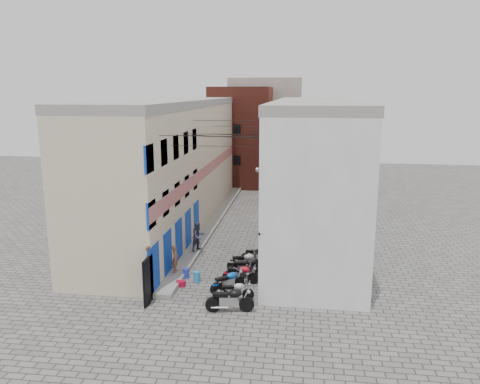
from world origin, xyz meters
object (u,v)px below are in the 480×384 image
at_px(motorcycle_g, 257,254).
at_px(person_b, 198,236).
at_px(motorcycle_d, 241,273).
at_px(water_jug_near, 197,277).
at_px(motorcycle_a, 230,298).
at_px(motorcycle_e, 247,266).
at_px(motorcycle_f, 245,260).
at_px(red_crate, 181,284).
at_px(motorcycle_c, 228,280).
at_px(water_jug_far, 186,273).
at_px(person_a, 175,259).
at_px(motorcycle_b, 235,290).

relative_size(motorcycle_g, person_b, 1.04).
height_order(motorcycle_d, water_jug_near, motorcycle_d).
distance_m(motorcycle_a, motorcycle_g, 6.18).
relative_size(motorcycle_e, motorcycle_f, 1.06).
bearing_deg(red_crate, motorcycle_c, -7.01).
xyz_separation_m(person_b, water_jug_far, (0.15, -3.61, -0.87)).
bearing_deg(person_a, motorcycle_f, -78.34).
bearing_deg(motorcycle_a, person_a, -144.65).
xyz_separation_m(motorcycle_b, person_b, (-3.09, 5.96, 0.61)).
relative_size(person_a, red_crate, 3.17).
xyz_separation_m(motorcycle_c, water_jug_near, (-1.79, 0.96, -0.30)).
relative_size(motorcycle_a, motorcycle_e, 1.04).
height_order(motorcycle_g, person_b, person_b).
distance_m(motorcycle_b, water_jug_near, 2.97).
relative_size(motorcycle_a, motorcycle_d, 1.15).
relative_size(motorcycle_a, motorcycle_g, 1.19).
relative_size(motorcycle_a, person_b, 1.24).
height_order(person_a, person_b, person_b).
distance_m(motorcycle_e, person_a, 3.80).
distance_m(motorcycle_e, water_jug_far, 3.22).
relative_size(person_b, water_jug_near, 3.19).
bearing_deg(water_jug_near, person_a, 154.99).
bearing_deg(motorcycle_c, motorcycle_e, 118.10).
bearing_deg(red_crate, motorcycle_g, 47.35).
bearing_deg(person_a, person_b, -15.47).
bearing_deg(water_jug_near, red_crate, -135.65).
height_order(motorcycle_b, motorcycle_g, motorcycle_g).
xyz_separation_m(motorcycle_b, water_jug_near, (-2.27, 1.91, -0.24)).
xyz_separation_m(motorcycle_g, person_b, (-3.60, 0.97, 0.60)).
height_order(motorcycle_e, person_b, person_b).
height_order(motorcycle_c, person_b, person_b).
height_order(motorcycle_d, motorcycle_e, motorcycle_e).
height_order(person_b, water_jug_far, person_b).
bearing_deg(motorcycle_d, motorcycle_b, 1.52).
height_order(motorcycle_e, water_jug_far, motorcycle_e).
distance_m(motorcycle_a, person_a, 5.07).
xyz_separation_m(motorcycle_b, motorcycle_d, (-0.02, 2.04, 0.04)).
relative_size(motorcycle_a, person_a, 1.51).
distance_m(motorcycle_b, motorcycle_g, 5.01).
distance_m(person_b, water_jug_near, 4.22).
bearing_deg(red_crate, motorcycle_d, 15.16).
relative_size(motorcycle_f, water_jug_far, 3.84).
bearing_deg(motorcycle_c, water_jug_far, -161.18).
bearing_deg(person_b, motorcycle_b, -116.24).
relative_size(motorcycle_c, motorcycle_f, 1.00).
height_order(motorcycle_b, water_jug_far, motorcycle_b).
height_order(motorcycle_g, person_a, person_a).
xyz_separation_m(motorcycle_b, motorcycle_g, (0.51, 4.99, 0.02)).
bearing_deg(person_a, motorcycle_d, -105.50).
distance_m(motorcycle_b, motorcycle_c, 1.06).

